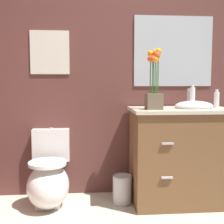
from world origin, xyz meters
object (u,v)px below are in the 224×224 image
Objects in this scene: vanity_cabinet at (181,154)px; wall_mirror at (173,51)px; soap_bottle at (217,99)px; wall_poster at (50,52)px; lotion_bottle at (192,97)px; toilet at (49,179)px; flower_vase at (154,86)px; trash_bin at (122,189)px.

wall_mirror is at bearing 90.51° from vanity_cabinet.
soap_bottle is 0.41× the size of wall_poster.
lotion_bottle is 0.51m from wall_mirror.
toilet is 0.86× the size of wall_mirror.
soap_bottle is at bearing 1.06° from toilet.
vanity_cabinet is at bearing 16.46° from flower_vase.
wall_mirror is at bearing 27.98° from trash_bin.
lotion_bottle is at bearing 9.15° from trash_bin.
flower_vase is at bearing -17.67° from trash_bin.
wall_mirror reaches higher than lotion_bottle.
wall_mirror is (-0.14, 0.18, 0.45)m from lotion_bottle.
trash_bin is at bearing 162.33° from flower_vase.
wall_poster is at bearing 171.50° from soap_bottle.
lotion_bottle is 0.79× the size of trash_bin.
flower_vase reaches higher than trash_bin.
vanity_cabinet reaches higher than toilet.
soap_bottle is 0.23m from lotion_bottle.
toilet is 1.74m from wall_mirror.
vanity_cabinet is 3.96× the size of trash_bin.
lotion_bottle is 0.27× the size of wall_mirror.
wall_poster reaches higher than vanity_cabinet.
soap_bottle is (1.59, 0.03, 0.73)m from toilet.
flower_vase reaches higher than soap_bottle.
vanity_cabinet is 2.00× the size of flower_vase.
toilet is 0.69m from trash_bin.
soap_bottle is 0.22× the size of wall_mirror.
lotion_bottle is (-0.22, 0.06, 0.02)m from soap_bottle.
wall_mirror reaches higher than soap_bottle.
wall_mirror is (-0.36, 0.24, 0.47)m from soap_bottle.
wall_mirror is (0.55, 0.29, 1.31)m from trash_bin.
toilet is at bearing -176.37° from lotion_bottle.
flower_vase is 0.67m from soap_bottle.
vanity_cabinet is at bearing -13.40° from wall_poster.
lotion_bottle reaches higher than toilet.
lotion_bottle reaches higher than soap_bottle.
toilet is 1.75m from soap_bottle.
toilet is 1.29m from flower_vase.
vanity_cabinet is 6.20× the size of soap_bottle.
soap_bottle is at bearing -14.75° from lotion_bottle.
soap_bottle is 0.64× the size of trash_bin.
trash_bin is (-0.91, -0.05, -0.84)m from soap_bottle.
flower_vase is 0.67× the size of wall_mirror.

